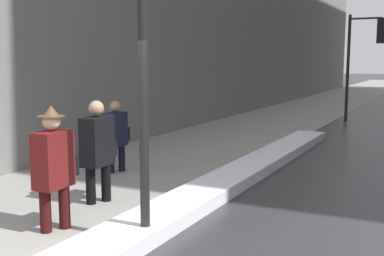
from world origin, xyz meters
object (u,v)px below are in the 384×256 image
object	(u,v)px
pedestrian_with_shoulder_bag	(116,133)
pedestrian_trailing	(98,147)
pedestrian_in_fedora	(54,164)
traffic_light_near	(368,44)

from	to	relation	value
pedestrian_with_shoulder_bag	pedestrian_trailing	bearing A→B (deg)	26.57
pedestrian_in_fedora	pedestrian_with_shoulder_bag	world-z (taller)	pedestrian_in_fedora
pedestrian_with_shoulder_bag	pedestrian_in_fedora	bearing A→B (deg)	20.50
traffic_light_near	pedestrian_with_shoulder_bag	xyz separation A→B (m)	(-3.23, -10.88, -2.02)
pedestrian_in_fedora	pedestrian_with_shoulder_bag	distance (m)	3.40
traffic_light_near	pedestrian_trailing	size ratio (longest dim) A/B	2.38
pedestrian_trailing	pedestrian_with_shoulder_bag	distance (m)	2.12
pedestrian_with_shoulder_bag	traffic_light_near	bearing A→B (deg)	161.07
pedestrian_trailing	pedestrian_in_fedora	bearing A→B (deg)	10.70
pedestrian_in_fedora	pedestrian_with_shoulder_bag	bearing A→B (deg)	-159.50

